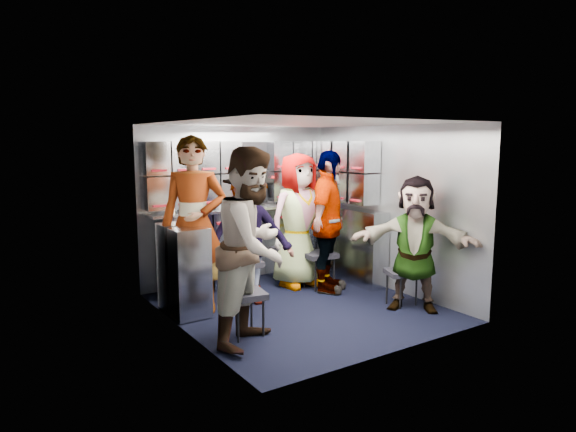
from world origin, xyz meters
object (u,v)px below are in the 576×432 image
jump_seat_mid_left (243,266)px  attendant_standing (194,225)px  attendant_arc_b (250,234)px  attendant_arc_c (298,220)px  jump_seat_near_left (245,297)px  jump_seat_mid_right (319,256)px  jump_seat_near_right (402,274)px  attendant_arc_a (253,247)px  attendant_arc_e (415,243)px  attendant_arc_d (328,222)px  jump_seat_center (290,250)px

jump_seat_mid_left → attendant_standing: size_ratio=0.24×
attendant_arc_b → attendant_arc_c: 0.97m
jump_seat_near_left → jump_seat_mid_right: jump_seat_mid_right is taller
jump_seat_near_right → attendant_standing: 2.46m
jump_seat_mid_left → attendant_arc_c: (0.91, 0.15, 0.45)m
jump_seat_mid_right → jump_seat_near_right: bearing=-70.3°
jump_seat_mid_left → attendant_arc_a: (-0.53, -1.21, 0.51)m
jump_seat_mid_right → attendant_arc_e: size_ratio=0.31×
attendant_arc_a → attendant_arc_b: attendant_arc_a is taller
jump_seat_near_right → attendant_standing: size_ratio=0.23×
attendant_arc_a → attendant_arc_d: size_ratio=1.04×
attendant_arc_a → jump_seat_center: bearing=12.0°
jump_seat_mid_left → jump_seat_near_right: bearing=-39.1°
jump_seat_mid_left → attendant_arc_e: size_ratio=0.31×
jump_seat_near_right → attendant_arc_e: bearing=-90.0°
jump_seat_center → attendant_arc_c: size_ratio=0.30×
jump_seat_near_right → attendant_arc_d: attendant_arc_d is taller
attendant_arc_a → attendant_arc_b: (0.53, 1.03, -0.10)m
attendant_standing → jump_seat_near_right: bearing=5.1°
jump_seat_mid_right → jump_seat_mid_left: bearing=174.8°
jump_seat_mid_right → attendant_arc_c: size_ratio=0.27×
jump_seat_mid_right → attendant_arc_a: bearing=-145.3°
attendant_standing → attendant_arc_a: bearing=-51.5°
attendant_arc_b → attendant_arc_a: bearing=-105.1°
attendant_standing → attendant_arc_a: attendant_standing is taller
attendant_arc_a → attendant_arc_c: 1.99m
attendant_arc_c → attendant_arc_d: (0.16, -0.43, 0.02)m
attendant_arc_c → attendant_arc_b: bearing=-162.2°
jump_seat_mid_left → attendant_standing: (-0.64, -0.06, 0.57)m
attendant_standing → attendant_arc_d: (1.71, -0.21, -0.09)m
jump_seat_near_left → attendant_standing: bearing=96.1°
jump_seat_mid_right → attendant_arc_d: bearing=-90.0°
jump_seat_near_left → attendant_arc_e: attendant_arc_e is taller
jump_seat_near_left → attendant_arc_e: size_ratio=0.29×
jump_seat_mid_left → jump_seat_center: 0.97m
attendant_arc_c → jump_seat_center: bearing=87.8°
attendant_arc_d → jump_seat_mid_left: bearing=126.7°
jump_seat_center → attendant_arc_c: (-0.00, -0.18, 0.44)m
attendant_arc_b → attendant_arc_d: (1.07, -0.10, 0.06)m
jump_seat_center → attendant_standing: (-1.55, -0.40, 0.55)m
attendant_arc_c → attendant_arc_a: bearing=-138.9°
attendant_standing → attendant_arc_a: (0.10, -1.15, -0.06)m
jump_seat_near_left → jump_seat_mid_right: size_ratio=0.95×
jump_seat_near_right → attendant_arc_a: size_ratio=0.24×
attendant_arc_d → attendant_arc_e: size_ratio=1.17×
jump_seat_near_left → jump_seat_mid_right: bearing=30.2°
attendant_arc_c → attendant_arc_e: (0.55, -1.52, -0.11)m
jump_seat_mid_right → attendant_arc_a: 2.02m
jump_seat_near_left → attendant_arc_e: 2.06m
jump_seat_mid_left → jump_seat_center: bearing=20.1°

